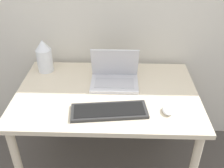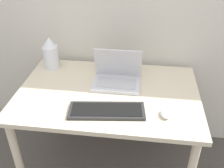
{
  "view_description": "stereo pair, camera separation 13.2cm",
  "coord_description": "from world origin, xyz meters",
  "px_view_note": "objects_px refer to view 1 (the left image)",
  "views": [
    {
      "loc": [
        0.08,
        -1.02,
        1.67
      ],
      "look_at": [
        0.04,
        0.33,
        0.82
      ],
      "focal_mm": 42.0,
      "sensor_mm": 36.0,
      "label": 1
    },
    {
      "loc": [
        0.21,
        -1.01,
        1.67
      ],
      "look_at": [
        0.04,
        0.33,
        0.82
      ],
      "focal_mm": 42.0,
      "sensor_mm": 36.0,
      "label": 2
    }
  ],
  "objects_px": {
    "laptop": "(115,76)",
    "vase": "(44,56)",
    "keyboard": "(109,111)",
    "mouse": "(168,110)"
  },
  "relations": [
    {
      "from": "laptop",
      "to": "vase",
      "type": "height_order",
      "value": "vase"
    },
    {
      "from": "keyboard",
      "to": "mouse",
      "type": "relative_size",
      "value": 4.91
    },
    {
      "from": "mouse",
      "to": "vase",
      "type": "relative_size",
      "value": 0.39
    },
    {
      "from": "vase",
      "to": "laptop",
      "type": "bearing_deg",
      "value": -16.95
    },
    {
      "from": "mouse",
      "to": "keyboard",
      "type": "bearing_deg",
      "value": -178.12
    },
    {
      "from": "keyboard",
      "to": "mouse",
      "type": "distance_m",
      "value": 0.34
    },
    {
      "from": "laptop",
      "to": "vase",
      "type": "distance_m",
      "value": 0.54
    },
    {
      "from": "keyboard",
      "to": "vase",
      "type": "relative_size",
      "value": 1.9
    },
    {
      "from": "keyboard",
      "to": "vase",
      "type": "xyz_separation_m",
      "value": [
        -0.49,
        0.48,
        0.11
      ]
    },
    {
      "from": "laptop",
      "to": "mouse",
      "type": "distance_m",
      "value": 0.45
    }
  ]
}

